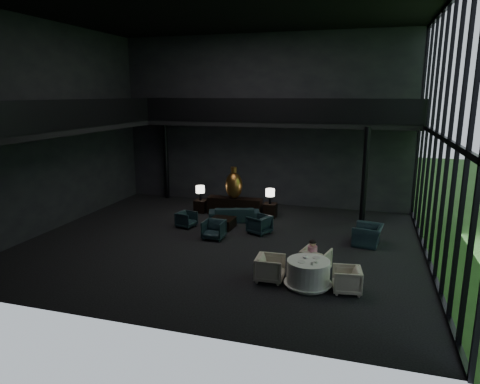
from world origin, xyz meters
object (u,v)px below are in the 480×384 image
(sofa, at_px, (234,211))
(child, at_px, (312,250))
(coffee_table, at_px, (222,223))
(dining_table, at_px, (308,275))
(table_lamp_left, at_px, (200,190))
(lounge_armchair_east, at_px, (259,223))
(side_table_left, at_px, (201,206))
(side_table_right, at_px, (270,210))
(console, at_px, (235,206))
(bronze_urn, at_px, (234,185))
(table_lamp_right, at_px, (270,193))
(dining_chair_east, at_px, (347,279))
(dining_chair_north, at_px, (316,259))
(dining_chair_west, at_px, (270,267))
(window_armchair, at_px, (368,231))
(lounge_armchair_south, at_px, (214,229))
(lounge_armchair_west, at_px, (186,220))

(sofa, distance_m, child, 5.96)
(coffee_table, xyz_separation_m, dining_table, (4.04, -4.35, 0.13))
(table_lamp_left, bearing_deg, lounge_armchair_east, -33.26)
(side_table_left, height_order, side_table_right, side_table_right)
(console, bearing_deg, coffee_table, -87.09)
(bronze_urn, relative_size, child, 2.28)
(table_lamp_right, relative_size, dining_chair_east, 0.88)
(dining_table, bearing_deg, lounge_armchair_east, 120.74)
(dining_chair_north, distance_m, child, 0.38)
(side_table_right, distance_m, dining_chair_west, 6.57)
(sofa, distance_m, coffee_table, 1.11)
(table_lamp_right, distance_m, coffee_table, 2.68)
(sofa, bearing_deg, side_table_left, -43.64)
(lounge_armchair_east, relative_size, child, 1.30)
(console, distance_m, bronze_urn, 0.99)
(side_table_left, xyz_separation_m, dining_chair_east, (6.80, -6.38, 0.09))
(coffee_table, relative_size, child, 1.48)
(side_table_right, xyz_separation_m, sofa, (-1.33, -1.03, 0.12))
(dining_table, relative_size, dining_chair_east, 1.82)
(dining_table, bearing_deg, window_armchair, 68.16)
(window_armchair, relative_size, child, 1.87)
(lounge_armchair_east, height_order, window_armchair, window_armchair)
(lounge_armchair_east, xyz_separation_m, lounge_armchair_south, (-1.46, -1.10, -0.01))
(side_table_right, xyz_separation_m, table_lamp_right, (-0.00, -0.06, 0.78))
(lounge_armchair_east, xyz_separation_m, child, (2.43, -3.22, 0.36))
(lounge_armchair_east, relative_size, dining_table, 0.59)
(bronze_urn, bearing_deg, side_table_left, 178.64)
(table_lamp_left, xyz_separation_m, lounge_armchair_east, (3.30, -2.16, -0.65))
(side_table_right, xyz_separation_m, dining_chair_east, (3.60, -6.54, 0.07))
(side_table_right, xyz_separation_m, coffee_table, (-1.50, -2.10, -0.10))
(lounge_armchair_south, relative_size, dining_table, 0.57)
(window_armchair, height_order, dining_table, window_armchair)
(bronze_urn, bearing_deg, lounge_armchair_east, -51.66)
(console, relative_size, dining_chair_north, 2.90)
(side_table_left, xyz_separation_m, side_table_right, (3.20, 0.16, 0.02))
(table_lamp_left, distance_m, lounge_armchair_east, 4.00)
(side_table_right, bearing_deg, dining_chair_north, -64.14)
(dining_table, bearing_deg, coffee_table, 132.87)
(bronze_urn, relative_size, dining_chair_west, 1.66)
(coffee_table, bearing_deg, lounge_armchair_south, -84.33)
(lounge_armchair_south, height_order, child, child)
(lounge_armchair_west, bearing_deg, side_table_left, 19.32)
(coffee_table, bearing_deg, table_lamp_right, 53.78)
(dining_table, relative_size, dining_chair_west, 1.62)
(side_table_left, bearing_deg, bronze_urn, -1.36)
(window_armchair, xyz_separation_m, dining_chair_north, (-1.50, -2.93, -0.08))
(dining_table, bearing_deg, side_table_right, 111.48)
(console, distance_m, dining_chair_west, 6.99)
(coffee_table, bearing_deg, lounge_armchair_west, -167.53)
(side_table_left, height_order, lounge_armchair_west, lounge_armchair_west)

